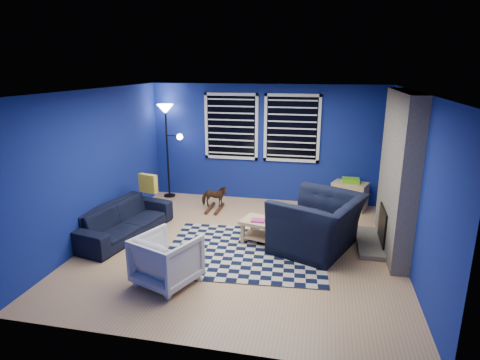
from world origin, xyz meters
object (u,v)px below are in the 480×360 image
(armchair_bent, at_px, (167,259))
(floor_lamp, at_px, (167,122))
(coffee_table, at_px, (266,227))
(sofa, at_px, (123,220))
(tv, at_px, (390,146))
(armchair_big, at_px, (318,223))
(cabinet, at_px, (350,195))
(rocking_horse, at_px, (214,197))

(armchair_bent, distance_m, floor_lamp, 4.05)
(coffee_table, bearing_deg, armchair_bent, -126.42)
(sofa, height_order, armchair_bent, armchair_bent)
(tv, xyz_separation_m, coffee_table, (-2.08, -1.79, -1.11))
(sofa, xyz_separation_m, coffee_table, (2.47, 0.20, 0.00))
(armchair_big, xyz_separation_m, cabinet, (0.61, 2.08, -0.15))
(tv, height_order, coffee_table, tv)
(rocking_horse, bearing_deg, tv, -92.97)
(sofa, distance_m, armchair_big, 3.30)
(armchair_big, bearing_deg, cabinet, -173.32)
(tv, height_order, cabinet, tv)
(tv, relative_size, cabinet, 1.27)
(coffee_table, bearing_deg, floor_lamp, 140.81)
(sofa, relative_size, armchair_bent, 2.56)
(tv, distance_m, coffee_table, 2.96)
(armchair_bent, bearing_deg, cabinet, -104.05)
(rocking_horse, bearing_deg, floor_lamp, 51.03)
(tv, height_order, rocking_horse, tv)
(coffee_table, bearing_deg, cabinet, 54.93)
(sofa, distance_m, cabinet, 4.50)
(rocking_horse, relative_size, floor_lamp, 0.25)
(armchair_big, xyz_separation_m, armchair_bent, (-1.96, -1.49, -0.10))
(sofa, relative_size, armchair_big, 1.43)
(rocking_horse, relative_size, coffee_table, 0.57)
(tv, relative_size, floor_lamp, 0.48)
(armchair_bent, bearing_deg, tv, -112.40)
(rocking_horse, distance_m, cabinet, 2.79)
(coffee_table, relative_size, floor_lamp, 0.45)
(tv, distance_m, rocking_horse, 3.55)
(tv, distance_m, armchair_bent, 4.74)
(armchair_big, relative_size, floor_lamp, 0.66)
(armchair_big, bearing_deg, rocking_horse, -100.99)
(rocking_horse, xyz_separation_m, coffee_table, (1.27, -1.36, -0.00))
(rocking_horse, height_order, coffee_table, rocking_horse)
(armchair_big, bearing_deg, tv, 168.60)
(armchair_big, xyz_separation_m, coffee_table, (-0.82, 0.05, -0.15))
(sofa, relative_size, coffee_table, 2.10)
(sofa, xyz_separation_m, armchair_big, (3.29, 0.16, 0.16))
(rocking_horse, xyz_separation_m, cabinet, (2.70, 0.68, -0.00))
(tv, distance_m, floor_lamp, 4.59)
(floor_lamp, bearing_deg, armchair_bent, -69.06)
(tv, distance_m, cabinet, 1.31)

